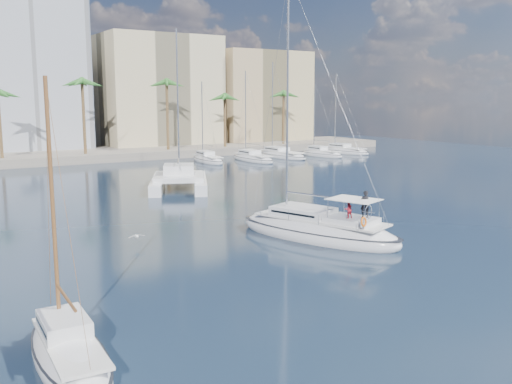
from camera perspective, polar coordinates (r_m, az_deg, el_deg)
ground at (r=33.55m, az=1.80°, el=-6.71°), size 160.00×160.00×0.00m
quay at (r=89.98m, az=-20.46°, el=3.26°), size 120.00×14.00×1.20m
building_beige at (r=104.68m, az=-9.80°, el=9.66°), size 20.00×14.00×20.00m
building_tan_right at (r=112.14m, az=0.22°, el=9.26°), size 18.00×12.00×18.00m
palm_centre at (r=85.64m, az=-20.28°, el=9.49°), size 3.60×3.60×12.30m
palm_right at (r=98.57m, az=-0.29°, el=9.98°), size 3.60×3.60×12.30m
main_sloop at (r=38.53m, az=6.17°, el=-3.80°), size 7.73×12.86×18.20m
small_sloop at (r=21.92m, az=-18.18°, el=-15.08°), size 2.63×7.52×10.69m
catamaran at (r=59.48m, az=-7.71°, el=1.41°), size 9.82×12.41×16.31m
seagull at (r=37.13m, az=-11.86°, el=-4.35°), size 1.09×0.47×0.20m
moored_yacht_a at (r=83.47m, az=-4.83°, el=2.98°), size 3.37×9.52×11.90m
moored_yacht_b at (r=84.93m, az=-0.31°, el=3.12°), size 3.32×10.83×13.72m
moored_yacht_c at (r=90.14m, az=2.54°, el=3.48°), size 3.98×12.33×15.54m
moored_yacht_d at (r=92.41m, az=6.57°, el=3.57°), size 3.52×9.55×11.90m
moored_yacht_e at (r=98.09m, az=8.81°, el=3.86°), size 4.61×11.11×13.72m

